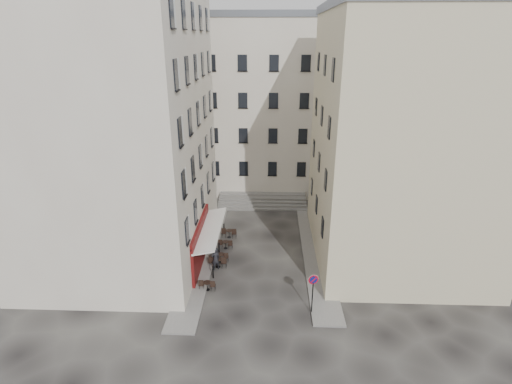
{
  "coord_description": "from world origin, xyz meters",
  "views": [
    {
      "loc": [
        0.79,
        -25.55,
        16.4
      ],
      "look_at": [
        -0.33,
        4.0,
        4.8
      ],
      "focal_mm": 28.0,
      "sensor_mm": 36.0,
      "label": 1
    }
  ],
  "objects_px": {
    "no_parking_sign": "(313,287)",
    "bistro_table_a": "(207,285)",
    "pedestrian": "(216,259)",
    "bistro_table_b": "(218,262)"
  },
  "relations": [
    {
      "from": "no_parking_sign",
      "to": "bistro_table_a",
      "type": "xyz_separation_m",
      "value": [
        -6.96,
        2.21,
        -1.58
      ]
    },
    {
      "from": "no_parking_sign",
      "to": "bistro_table_a",
      "type": "bearing_deg",
      "value": 149.77
    },
    {
      "from": "bistro_table_a",
      "to": "pedestrian",
      "type": "xyz_separation_m",
      "value": [
        0.24,
        2.64,
        0.5
      ]
    },
    {
      "from": "bistro_table_a",
      "to": "bistro_table_b",
      "type": "height_order",
      "value": "bistro_table_b"
    },
    {
      "from": "bistro_table_a",
      "to": "no_parking_sign",
      "type": "bearing_deg",
      "value": -17.63
    },
    {
      "from": "bistro_table_a",
      "to": "bistro_table_b",
      "type": "distance_m",
      "value": 2.95
    },
    {
      "from": "no_parking_sign",
      "to": "bistro_table_b",
      "type": "height_order",
      "value": "no_parking_sign"
    },
    {
      "from": "no_parking_sign",
      "to": "pedestrian",
      "type": "bearing_deg",
      "value": 131.58
    },
    {
      "from": "bistro_table_a",
      "to": "pedestrian",
      "type": "bearing_deg",
      "value": 84.7
    },
    {
      "from": "no_parking_sign",
      "to": "bistro_table_a",
      "type": "height_order",
      "value": "no_parking_sign"
    }
  ]
}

